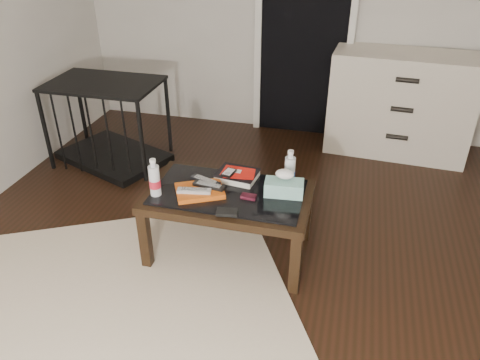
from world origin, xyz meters
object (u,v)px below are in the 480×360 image
at_px(coffee_table, 229,200).
at_px(water_bottle_left, 154,177).
at_px(water_bottle_right, 290,168).
at_px(dresser, 400,104).
at_px(pet_crate, 111,136).
at_px(textbook, 237,175).
at_px(tissue_box, 284,188).

relative_size(coffee_table, water_bottle_left, 4.20).
bearing_deg(water_bottle_right, dresser, 65.77).
distance_m(pet_crate, water_bottle_right, 1.90).
distance_m(dresser, water_bottle_right, 1.78).
distance_m(dresser, pet_crate, 2.54).
height_order(dresser, textbook, dresser).
relative_size(pet_crate, tissue_box, 4.60).
relative_size(dresser, textbook, 4.92).
xyz_separation_m(dresser, water_bottle_left, (-1.49, -1.92, 0.13)).
bearing_deg(water_bottle_left, textbook, 35.09).
bearing_deg(coffee_table, tissue_box, 7.91).
relative_size(water_bottle_right, tissue_box, 1.03).
xyz_separation_m(coffee_table, water_bottle_left, (-0.41, -0.14, 0.18)).
distance_m(coffee_table, tissue_box, 0.35).
bearing_deg(water_bottle_right, pet_crate, 153.73).
xyz_separation_m(dresser, water_bottle_right, (-0.73, -1.62, 0.13)).
xyz_separation_m(pet_crate, textbook, (1.35, -0.83, 0.25)).
relative_size(water_bottle_left, tissue_box, 1.03).
bearing_deg(dresser, pet_crate, -157.94).
height_order(coffee_table, dresser, dresser).
height_order(textbook, water_bottle_left, water_bottle_left).
xyz_separation_m(pet_crate, water_bottle_right, (1.68, -0.83, 0.35)).
height_order(coffee_table, water_bottle_left, water_bottle_left).
distance_m(dresser, water_bottle_left, 2.43).
height_order(dresser, pet_crate, dresser).
relative_size(coffee_table, dresser, 0.81).
bearing_deg(water_bottle_left, pet_crate, 129.17).
bearing_deg(pet_crate, water_bottle_right, -4.44).
relative_size(coffee_table, tissue_box, 4.35).
distance_m(textbook, water_bottle_right, 0.34).
height_order(pet_crate, tissue_box, pet_crate).
xyz_separation_m(textbook, water_bottle_left, (-0.43, -0.30, 0.10)).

